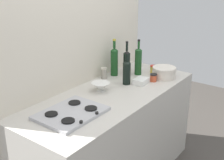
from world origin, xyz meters
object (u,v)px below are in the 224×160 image
at_px(wine_bottle_rightmost, 138,61).
at_px(stovetop_hob, 72,113).
at_px(plate_stack, 164,72).
at_px(wine_bottle_mid_left, 127,72).
at_px(condiment_jar_front, 153,69).
at_px(wine_bottle_mid_right, 114,61).
at_px(condiment_jar_spare, 153,78).
at_px(butter_dish, 141,81).
at_px(wine_bottle_leftmost, 127,62).
at_px(condiment_jar_rear, 104,73).
at_px(mixing_bowl, 101,86).

bearing_deg(wine_bottle_rightmost, stovetop_hob, -175.30).
distance_m(stovetop_hob, plate_stack, 1.13).
height_order(wine_bottle_mid_left, condiment_jar_front, wine_bottle_mid_left).
bearing_deg(wine_bottle_mid_right, condiment_jar_spare, -78.87).
bearing_deg(plate_stack, wine_bottle_mid_right, 118.54).
height_order(wine_bottle_mid_left, wine_bottle_rightmost, wine_bottle_rightmost).
xyz_separation_m(plate_stack, wine_bottle_mid_left, (-0.36, 0.20, 0.07)).
distance_m(stovetop_hob, wine_bottle_rightmost, 1.06).
bearing_deg(condiment_jar_front, wine_bottle_rightmost, 142.38).
height_order(wine_bottle_mid_right, butter_dish, wine_bottle_mid_right).
relative_size(wine_bottle_leftmost, wine_bottle_mid_left, 1.11).
height_order(stovetop_hob, butter_dish, butter_dish).
xyz_separation_m(butter_dish, condiment_jar_rear, (-0.09, 0.36, 0.03)).
bearing_deg(butter_dish, condiment_jar_spare, -24.78).
height_order(condiment_jar_front, condiment_jar_rear, condiment_jar_rear).
xyz_separation_m(wine_bottle_rightmost, condiment_jar_rear, (-0.30, 0.20, -0.09)).
bearing_deg(condiment_jar_spare, wine_bottle_mid_right, 101.13).
height_order(wine_bottle_mid_left, condiment_jar_spare, wine_bottle_mid_left).
distance_m(wine_bottle_leftmost, condiment_jar_spare, 0.33).
distance_m(wine_bottle_leftmost, mixing_bowl, 0.51).
height_order(condiment_jar_front, condiment_jar_spare, condiment_jar_front).
bearing_deg(wine_bottle_leftmost, butter_dish, -118.66).
relative_size(wine_bottle_leftmost, wine_bottle_rightmost, 0.95).
relative_size(stovetop_hob, mixing_bowl, 2.95).
distance_m(wine_bottle_rightmost, butter_dish, 0.29).
xyz_separation_m(wine_bottle_leftmost, condiment_jar_front, (0.20, -0.19, -0.09)).
bearing_deg(condiment_jar_front, condiment_jar_rear, 145.38).
bearing_deg(wine_bottle_leftmost, condiment_jar_front, -43.97).
bearing_deg(wine_bottle_mid_left, wine_bottle_mid_right, 61.10).
height_order(stovetop_hob, plate_stack, plate_stack).
height_order(wine_bottle_leftmost, wine_bottle_mid_right, wine_bottle_mid_right).
bearing_deg(mixing_bowl, wine_bottle_mid_left, -17.43).
relative_size(wine_bottle_leftmost, wine_bottle_mid_right, 0.92).
bearing_deg(condiment_jar_rear, condiment_jar_front, -34.62).
distance_m(wine_bottle_mid_right, condiment_jar_rear, 0.17).
bearing_deg(condiment_jar_front, condiment_jar_spare, -149.43).
height_order(plate_stack, mixing_bowl, plate_stack).
bearing_deg(condiment_jar_spare, condiment_jar_front, 30.57).
height_order(wine_bottle_mid_left, butter_dish, wine_bottle_mid_left).
distance_m(wine_bottle_rightmost, mixing_bowl, 0.57).
bearing_deg(wine_bottle_mid_left, butter_dish, -52.04).
relative_size(wine_bottle_mid_left, condiment_jar_rear, 2.85).
xyz_separation_m(plate_stack, butter_dish, (-0.28, 0.09, -0.03)).
distance_m(wine_bottle_rightmost, condiment_jar_front, 0.19).
xyz_separation_m(wine_bottle_mid_right, condiment_jar_spare, (0.08, -0.40, -0.11)).
height_order(wine_bottle_rightmost, butter_dish, wine_bottle_rightmost).
bearing_deg(condiment_jar_front, stovetop_hob, 179.38).
relative_size(wine_bottle_leftmost, condiment_jar_rear, 3.16).
height_order(wine_bottle_leftmost, mixing_bowl, wine_bottle_leftmost).
bearing_deg(wine_bottle_rightmost, mixing_bowl, 177.31).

